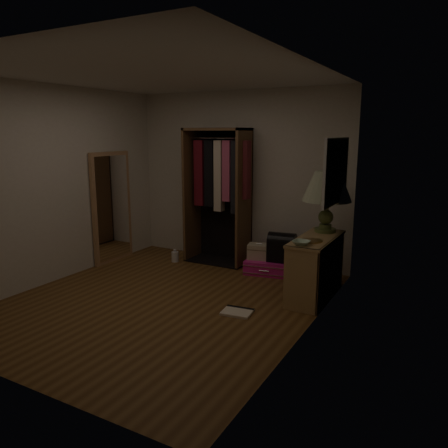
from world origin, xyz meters
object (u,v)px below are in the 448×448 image
at_px(table_lamp, 327,188).
at_px(console_bookshelf, 316,265).
at_px(white_jug, 175,256).
at_px(open_wardrobe, 220,184).
at_px(floor_mirror, 112,207).
at_px(black_bag, 282,247).
at_px(pink_suitcase, 268,266).
at_px(train_case, 259,252).

bearing_deg(table_lamp, console_bookshelf, -90.28).
xyz_separation_m(table_lamp, white_jug, (-2.36, 0.05, -1.23)).
relative_size(open_wardrobe, floor_mirror, 1.21).
bearing_deg(black_bag, console_bookshelf, -47.66).
height_order(console_bookshelf, open_wardrobe, open_wardrobe).
distance_m(console_bookshelf, table_lamp, 0.97).
bearing_deg(black_bag, open_wardrobe, 165.46).
height_order(floor_mirror, pink_suitcase, floor_mirror).
height_order(open_wardrobe, black_bag, open_wardrobe).
height_order(open_wardrobe, train_case, open_wardrobe).
xyz_separation_m(floor_mirror, white_jug, (0.88, 0.41, -0.77)).
xyz_separation_m(open_wardrobe, floor_mirror, (-1.48, -0.77, -0.36)).
relative_size(console_bookshelf, floor_mirror, 0.66).
bearing_deg(open_wardrobe, pink_suitcase, -11.38).
bearing_deg(table_lamp, train_case, 167.76).
distance_m(pink_suitcase, train_case, 0.25).
distance_m(open_wardrobe, black_bag, 1.36).
bearing_deg(black_bag, pink_suitcase, -178.12).
distance_m(open_wardrobe, white_jug, 1.33).
bearing_deg(floor_mirror, console_bookshelf, 0.60).
distance_m(pink_suitcase, table_lamp, 1.51).
xyz_separation_m(console_bookshelf, black_bag, (-0.67, 0.58, 0.01)).
bearing_deg(floor_mirror, open_wardrobe, 27.36).
height_order(black_bag, table_lamp, table_lamp).
xyz_separation_m(floor_mirror, black_bag, (2.57, 0.62, -0.44)).
relative_size(open_wardrobe, train_case, 5.64).
distance_m(floor_mirror, black_bag, 2.68).
bearing_deg(black_bag, table_lamp, -28.14).
relative_size(console_bookshelf, white_jug, 5.69).
relative_size(open_wardrobe, table_lamp, 2.68).
bearing_deg(black_bag, train_case, -178.50).
bearing_deg(train_case, white_jug, 173.83).
relative_size(console_bookshelf, open_wardrobe, 0.55).
distance_m(console_bookshelf, pink_suitcase, 1.07).
bearing_deg(pink_suitcase, white_jug, 176.72).
distance_m(table_lamp, white_jug, 2.66).
relative_size(black_bag, table_lamp, 0.54).
relative_size(console_bookshelf, black_bag, 2.69).
distance_m(black_bag, white_jug, 1.73).
relative_size(train_case, black_bag, 0.87).
distance_m(open_wardrobe, floor_mirror, 1.71).
distance_m(console_bookshelf, white_jug, 2.41).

